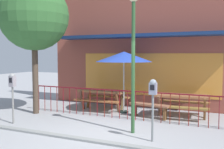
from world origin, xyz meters
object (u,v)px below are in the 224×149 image
object	(u,v)px
street_lamp	(133,41)
patio_bench	(149,108)
parking_meter_near	(12,85)
picnic_table_right	(182,100)
parking_meter_far	(153,94)
patio_umbrella	(124,57)
street_tree	(34,16)
picnic_table_left	(102,94)

from	to	relation	value
street_lamp	patio_bench	bearing A→B (deg)	92.14
parking_meter_near	picnic_table_right	bearing A→B (deg)	32.98
street_lamp	parking_meter_far	bearing A→B (deg)	-35.43
patio_umbrella	street_lamp	bearing A→B (deg)	-62.92
parking_meter_near	street_tree	world-z (taller)	street_tree
parking_meter_far	patio_bench	bearing A→B (deg)	107.78
picnic_table_right	parking_meter_far	xyz separation A→B (m)	(-0.24, -2.91, 0.59)
parking_meter_near	street_tree	bearing A→B (deg)	102.84
parking_meter_far	street_lamp	world-z (taller)	street_lamp
picnic_table_right	parking_meter_far	world-z (taller)	parking_meter_far
parking_meter_near	street_tree	size ratio (longest dim) A/B	0.33
picnic_table_left	patio_bench	xyz separation A→B (m)	(2.04, -0.53, -0.26)
picnic_table_left	picnic_table_right	bearing A→B (deg)	0.22
picnic_table_left	street_lamp	distance (m)	3.72
patio_bench	street_tree	xyz separation A→B (m)	(-3.99, -1.03, 3.17)
patio_umbrella	parking_meter_far	world-z (taller)	patio_umbrella
picnic_table_right	parking_meter_near	distance (m)	5.59
patio_umbrella	picnic_table_left	bearing A→B (deg)	173.31
picnic_table_right	patio_umbrella	distance (m)	2.56
picnic_table_left	picnic_table_right	world-z (taller)	same
picnic_table_right	patio_umbrella	bearing A→B (deg)	-176.70
picnic_table_left	patio_umbrella	world-z (taller)	patio_umbrella
parking_meter_far	street_lamp	bearing A→B (deg)	144.57
picnic_table_left	parking_meter_far	bearing A→B (deg)	-46.01
picnic_table_left	street_tree	bearing A→B (deg)	-141.36
parking_meter_near	parking_meter_far	world-z (taller)	parking_meter_near
patio_bench	street_lamp	size ratio (longest dim) A/B	0.37
picnic_table_left	parking_meter_near	size ratio (longest dim) A/B	1.15
patio_bench	picnic_table_right	bearing A→B (deg)	28.56
patio_umbrella	patio_bench	bearing A→B (deg)	-20.96
patio_bench	parking_meter_near	bearing A→B (deg)	-145.89
street_tree	street_lamp	size ratio (longest dim) A/B	1.25
parking_meter_near	street_lamp	size ratio (longest dim) A/B	0.41
patio_umbrella	street_tree	bearing A→B (deg)	-153.31
parking_meter_near	parking_meter_far	size ratio (longest dim) A/B	1.02
patio_umbrella	parking_meter_far	xyz separation A→B (m)	(1.86, -2.79, -0.87)
parking_meter_far	street_lamp	xyz separation A→B (m)	(-0.69, 0.49, 1.31)
patio_bench	street_tree	world-z (taller)	street_tree
picnic_table_right	street_tree	world-z (taller)	street_tree
picnic_table_left	parking_meter_far	size ratio (longest dim) A/B	1.17
patio_umbrella	patio_bench	distance (m)	2.08
picnic_table_right	picnic_table_left	bearing A→B (deg)	-179.78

